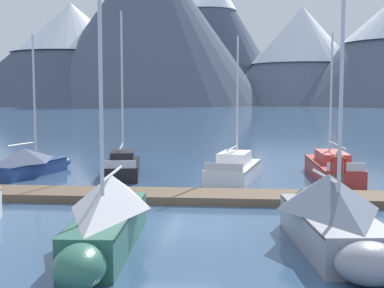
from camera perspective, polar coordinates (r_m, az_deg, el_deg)
ground_plane at (r=17.11m, az=-1.23°, el=-8.62°), size 700.00×700.00×0.00m
mountain_west_summit at (r=199.12m, az=-12.67°, el=9.61°), size 81.97×81.97×35.78m
mountain_central_massif at (r=192.00m, az=-4.53°, el=12.97°), size 81.44×81.44×57.02m
mountain_shoulder_ridge at (r=219.90m, az=1.65°, el=11.79°), size 67.04×67.04×55.20m
mountain_east_summit at (r=200.66m, az=11.54°, el=9.60°), size 58.59×58.59×35.25m
dock at (r=20.97m, az=-0.33°, el=-5.57°), size 21.05×2.84×0.30m
sailboat_nearest_berth at (r=28.44m, az=-16.81°, el=-1.81°), size 3.09×6.05×7.09m
sailboat_mid_dock_port at (r=27.53m, az=-7.33°, el=-2.20°), size 2.29×6.03×8.18m
sailboat_mid_dock_starboard at (r=14.50m, az=-9.02°, el=-7.53°), size 1.66×6.70×6.75m
sailboat_far_berth at (r=26.08m, az=4.66°, el=-2.57°), size 2.93×6.15×6.89m
sailboat_outer_slip at (r=14.87m, az=14.75°, el=-7.32°), size 2.37×6.22×7.39m
sailboat_end_of_dock at (r=27.40m, az=14.51°, el=-2.33°), size 1.91×7.32×7.09m
person_on_dock at (r=21.05m, az=15.26°, el=-2.65°), size 0.58×0.29×1.69m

